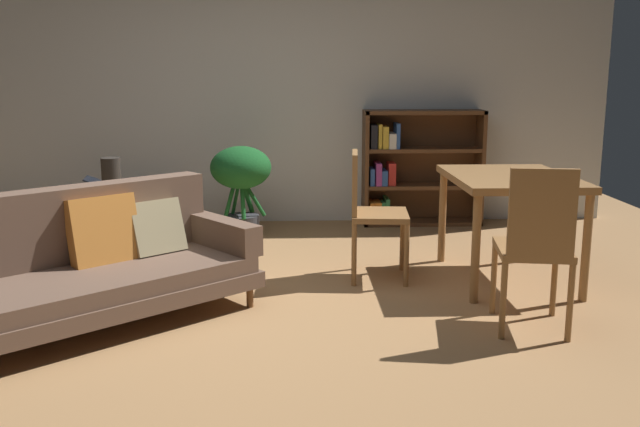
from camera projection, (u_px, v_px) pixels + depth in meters
name	position (u px, v px, depth m)	size (l,w,h in m)	color
ground_plane	(243.00, 311.00, 4.39)	(8.16, 8.16, 0.00)	#A87A4C
back_wall_panel	(258.00, 83.00, 6.76)	(6.80, 0.10, 2.70)	silver
fabric_couch	(82.00, 264.00, 4.13)	(2.03, 1.89, 0.79)	brown
media_console	(124.00, 220.00, 5.88)	(0.37, 1.11, 0.50)	olive
open_laptop	(114.00, 185.00, 5.89)	(0.46, 0.33, 0.10)	#333338
desk_speaker	(111.00, 176.00, 5.58)	(0.15, 0.15, 0.29)	#2D2823
potted_floor_plant	(241.00, 178.00, 6.12)	(0.53, 0.53, 0.83)	#333338
dining_table	(510.00, 187.00, 4.92)	(0.82, 1.10, 0.76)	olive
dining_chair_near	(370.00, 207.00, 5.00)	(0.43, 0.48, 0.91)	olive
dining_chair_far	(536.00, 242.00, 3.94)	(0.46, 0.52, 0.97)	olive
bookshelf	(414.00, 168.00, 6.80)	(1.14, 0.32, 1.10)	#56351E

